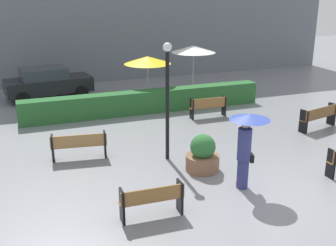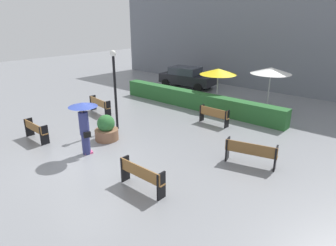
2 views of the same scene
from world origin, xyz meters
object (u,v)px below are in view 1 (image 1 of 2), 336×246
(planter_pot, at_px, (203,155))
(lamp_post, at_px, (167,90))
(bench_back_row, at_px, (209,106))
(bench_far_left, at_px, (79,144))
(parked_car, at_px, (47,82))
(patio_umbrella_white, at_px, (193,49))
(bench_far_right, at_px, (319,116))
(bench_near_left, at_px, (152,199))
(patio_umbrella_yellow, at_px, (148,60))
(pedestrian_with_umbrella, at_px, (246,139))

(planter_pot, relative_size, lamp_post, 0.31)
(bench_back_row, relative_size, bench_far_left, 0.90)
(parked_car, bearing_deg, bench_far_left, -88.55)
(patio_umbrella_white, bearing_deg, bench_back_row, -104.64)
(bench_back_row, bearing_deg, bench_far_left, -156.04)
(planter_pot, height_order, parked_car, parked_car)
(bench_far_right, xyz_separation_m, patio_umbrella_white, (-2.37, 7.02, 1.81))
(bench_back_row, relative_size, bench_far_right, 0.86)
(lamp_post, height_order, parked_car, lamp_post)
(bench_near_left, height_order, bench_far_right, bench_far_right)
(bench_near_left, distance_m, patio_umbrella_yellow, 10.63)
(bench_near_left, relative_size, planter_pot, 1.37)
(bench_far_left, bearing_deg, bench_far_right, -1.53)
(bench_far_right, height_order, lamp_post, lamp_post)
(bench_far_right, bearing_deg, pedestrian_with_umbrella, -147.65)
(bench_near_left, xyz_separation_m, bench_far_right, (8.33, 4.04, 0.03))
(bench_near_left, height_order, patio_umbrella_white, patio_umbrella_white)
(lamp_post, bearing_deg, pedestrian_with_umbrella, -64.10)
(bench_near_left, relative_size, pedestrian_with_umbrella, 0.74)
(patio_umbrella_yellow, relative_size, parked_car, 0.52)
(bench_far_right, height_order, parked_car, parked_car)
(parked_car, bearing_deg, patio_umbrella_white, -13.15)
(bench_far_left, height_order, patio_umbrella_yellow, patio_umbrella_yellow)
(planter_pot, bearing_deg, bench_back_row, 62.29)
(planter_pot, height_order, lamp_post, lamp_post)
(bench_near_left, relative_size, lamp_post, 0.42)
(planter_pot, distance_m, lamp_post, 2.31)
(planter_pot, bearing_deg, patio_umbrella_white, 68.01)
(pedestrian_with_umbrella, bearing_deg, bench_far_right, 32.35)
(bench_back_row, bearing_deg, patio_umbrella_yellow, 119.41)
(pedestrian_with_umbrella, height_order, patio_umbrella_white, patio_umbrella_white)
(bench_near_left, bearing_deg, pedestrian_with_umbrella, 12.04)
(planter_pot, distance_m, parked_car, 11.27)
(bench_far_right, bearing_deg, patio_umbrella_white, 108.65)
(patio_umbrella_white, bearing_deg, patio_umbrella_yellow, -159.73)
(bench_far_right, bearing_deg, parked_car, 137.82)
(bench_far_right, xyz_separation_m, patio_umbrella_yellow, (-5.19, 5.98, 1.57))
(parked_car, bearing_deg, lamp_post, -72.82)
(lamp_post, xyz_separation_m, patio_umbrella_white, (4.32, 7.76, 0.01))
(bench_near_left, bearing_deg, planter_pot, 41.93)
(patio_umbrella_yellow, bearing_deg, parked_car, 148.33)
(bench_far_right, xyz_separation_m, bench_far_left, (-9.41, 0.25, -0.02))
(bench_far_left, relative_size, pedestrian_with_umbrella, 0.84)
(bench_near_left, height_order, lamp_post, lamp_post)
(bench_far_right, relative_size, patio_umbrella_white, 0.75)
(bench_far_left, xyz_separation_m, pedestrian_with_umbrella, (4.01, -3.67, 0.95))
(bench_near_left, bearing_deg, bench_far_right, 25.89)
(pedestrian_with_umbrella, bearing_deg, lamp_post, 115.90)
(bench_far_left, bearing_deg, bench_near_left, -75.92)
(pedestrian_with_umbrella, relative_size, patio_umbrella_yellow, 0.95)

